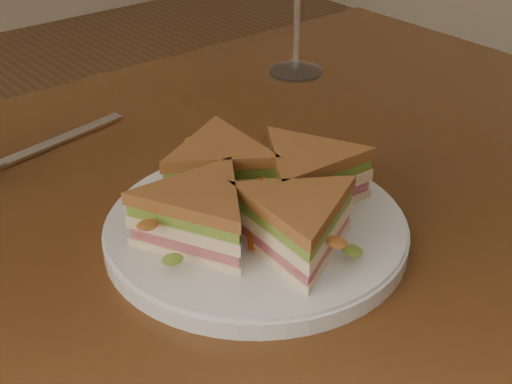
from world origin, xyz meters
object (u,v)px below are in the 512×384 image
Objects in this scene: sandwich_wedges at (256,197)px; spoon at (152,208)px; table at (236,277)px; knife at (42,148)px; plate at (256,231)px.

sandwich_wedges reaches higher than spoon.
sandwich_wedges is 0.12m from spoon.
knife is (-0.10, 0.23, 0.10)m from table.
plate is 0.31m from knife.
plate is at bearing -111.22° from table.
sandwich_wedges is 0.31m from knife.
plate reaches higher than spoon.
knife is at bearing 104.66° from sandwich_wedges.
spoon is at bearing 117.22° from plate.
plate is 1.54× the size of spoon.
sandwich_wedges is (-0.03, -0.07, 0.14)m from table.
table is 0.27m from knife.
sandwich_wedges reaches higher than table.
spoon is at bearing 117.22° from sandwich_wedges.
knife is (-0.08, 0.30, -0.01)m from plate.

